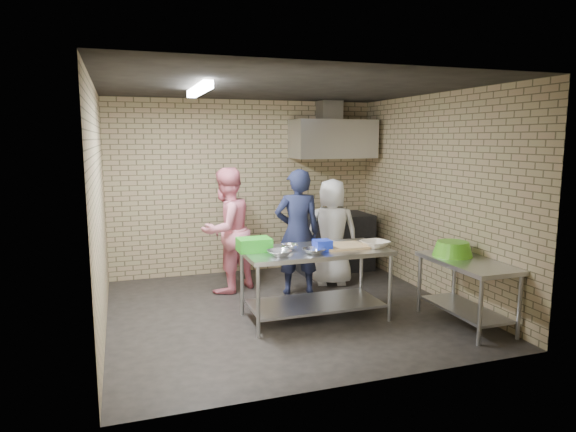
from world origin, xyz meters
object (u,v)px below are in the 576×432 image
Objects in this scene: stove at (333,242)px; bottle_red at (331,143)px; woman_pink at (226,230)px; green_basin at (453,249)px; side_counter at (466,293)px; green_crate at (254,245)px; prep_table at (315,284)px; man_navy at (297,232)px; woman_white at (332,232)px; blue_tub at (322,245)px.

stove is 6.67× the size of bottle_red.
green_basin is at bearing 107.35° from woman_pink.
woman_pink reaches higher than side_counter.
green_basin is at bearing 94.57° from side_counter.
green_crate is (-1.81, -1.90, 0.46)m from stove.
green_crate is at bearing 159.36° from side_counter.
man_navy is (0.13, 0.99, 0.44)m from prep_table.
woman_white is (-0.41, -1.02, -1.26)m from bottle_red.
stove is 1.47m from man_navy.
green_crate is at bearing -130.98° from bottle_red.
bottle_red reaches higher than woman_white.
woman_pink is at bearing -15.33° from man_navy.
man_navy is at bearing 37.75° from woman_white.
woman_white reaches higher than green_basin.
green_crate is at bearing -133.59° from stove.
blue_tub is 0.12× the size of woman_white.
woman_white is at bearing -148.26° from man_navy.
man_navy is at bearing 85.58° from blue_tub.
woman_pink is at bearing 137.31° from side_counter.
stove is 1.60m from bottle_red.
woman_pink is (-2.29, 1.88, 0.02)m from green_basin.
green_basin is 0.27× the size of man_navy.
side_counter is at bearing -82.38° from bottle_red.
side_counter is 1.72m from blue_tub.
side_counter is 1.00× the size of stove.
prep_table is at bearing 116.57° from blue_tub.
woman_white is at bearing 112.31° from side_counter.
green_crate reaches higher than side_counter.
green_basin is (0.43, -2.50, 0.38)m from stove.
man_navy is (-1.02, -1.27, -1.18)m from bottle_red.
woman_white reaches higher than side_counter.
side_counter is 0.78× the size of woman_white.
stove is 2.41m from blue_tub.
prep_table is 0.98× the size of woman_pink.
man_navy reaches higher than stove.
green_crate reaches higher than prep_table.
green_basin reaches higher than stove.
blue_tub is at bearing 165.65° from green_basin.
blue_tub is at bearing 78.08° from woman_white.
bottle_red is at bearing 64.84° from blue_tub.
green_crate reaches higher than stove.
side_counter is 6.67× the size of bottle_red.
woman_white is at bearing -114.60° from stove.
man_navy is (0.08, 1.09, -0.05)m from blue_tub.
woman_white reaches higher than stove.
green_basin is 0.27× the size of woman_pink.
prep_table is at bearing 154.88° from side_counter.
bottle_red is at bearing -119.16° from man_navy.
woman_pink is at bearing 9.41° from woman_white.
bottle_red is at bearing 97.90° from green_basin.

